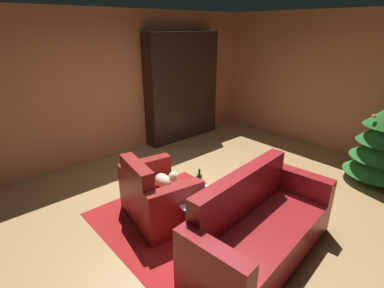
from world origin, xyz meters
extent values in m
plane|color=#AC8652|center=(0.00, 0.00, 0.00)|extent=(8.14, 8.14, 0.00)
cube|color=#D48050|center=(0.00, 3.42, 1.35)|extent=(5.42, 0.06, 2.70)
cube|color=#D48050|center=(-2.68, 0.00, 1.35)|extent=(0.06, 6.90, 2.70)
cube|color=#A21D1C|center=(0.14, -0.48, 0.00)|extent=(2.43, 1.89, 0.01)
cube|color=black|center=(-2.31, 1.58, 1.15)|extent=(0.03, 1.78, 2.29)
cube|color=black|center=(-2.46, 2.46, 1.15)|extent=(0.34, 0.03, 2.29)
cube|color=black|center=(-2.46, 0.70, 1.15)|extent=(0.34, 0.03, 2.29)
cube|color=black|center=(-2.46, 1.58, 0.01)|extent=(0.31, 1.73, 0.03)
cube|color=black|center=(-2.46, 1.58, 0.47)|extent=(0.31, 1.73, 0.03)
cube|color=black|center=(-2.46, 1.58, 0.92)|extent=(0.31, 1.73, 0.02)
cube|color=black|center=(-2.46, 1.58, 1.37)|extent=(0.31, 1.73, 0.02)
cube|color=black|center=(-2.46, 1.58, 1.82)|extent=(0.31, 1.73, 0.02)
cube|color=black|center=(-2.46, 1.58, 2.28)|extent=(0.31, 1.73, 0.03)
cube|color=black|center=(-2.59, 1.58, 1.29)|extent=(0.05, 1.16, 0.72)
cube|color=black|center=(-2.56, 1.58, 1.29)|extent=(0.03, 1.19, 0.75)
cube|color=#44392A|center=(-2.53, 2.37, 0.17)|extent=(0.18, 0.05, 0.29)
cube|color=#452D2D|center=(-2.52, 2.33, 0.17)|extent=(0.20, 0.04, 0.28)
cube|color=#357534|center=(-2.53, 2.27, 0.15)|extent=(0.18, 0.05, 0.24)
cube|color=#347F43|center=(-2.51, 2.22, 0.20)|extent=(0.21, 0.04, 0.35)
cube|color=#4C2928|center=(-2.53, 2.17, 0.14)|extent=(0.18, 0.05, 0.24)
cube|color=orange|center=(-2.52, 2.38, 0.65)|extent=(0.20, 0.03, 0.35)
cube|color=orange|center=(-2.51, 2.34, 0.67)|extent=(0.22, 0.03, 0.39)
cube|color=gold|center=(-2.52, 2.29, 0.61)|extent=(0.20, 0.05, 0.27)
cube|color=#358E4E|center=(-2.52, 2.24, 0.63)|extent=(0.21, 0.03, 0.30)
cube|color=#37734A|center=(-2.53, 2.21, 0.65)|extent=(0.19, 0.03, 0.34)
cube|color=orange|center=(-2.54, 2.16, 0.65)|extent=(0.16, 0.05, 0.34)
cube|color=#C19F98|center=(-2.53, 2.11, 0.66)|extent=(0.19, 0.04, 0.36)
cube|color=#1B7F7E|center=(-2.53, 2.06, 0.62)|extent=(0.18, 0.05, 0.28)
cube|color=#804299|center=(-2.52, 2.41, 2.02)|extent=(0.20, 0.04, 0.38)
cube|color=teal|center=(-2.53, 2.37, 1.98)|extent=(0.19, 0.03, 0.28)
cube|color=#A4B390|center=(-2.52, 2.33, 1.97)|extent=(0.20, 0.03, 0.27)
cube|color=red|center=(-2.52, 2.29, 1.97)|extent=(0.19, 0.05, 0.27)
cube|color=#A79F87|center=(-2.54, 2.24, 1.97)|extent=(0.16, 0.04, 0.26)
cube|color=maroon|center=(-0.31, -0.63, 0.21)|extent=(0.81, 0.85, 0.42)
cube|color=maroon|center=(-0.36, -0.91, 0.65)|extent=(0.72, 0.28, 0.46)
cube|color=maroon|center=(0.11, -0.70, 0.33)|extent=(0.28, 0.76, 0.67)
cube|color=maroon|center=(-0.73, -0.56, 0.33)|extent=(0.28, 0.76, 0.67)
ellipsoid|color=beige|center=(-0.33, -0.55, 0.51)|extent=(0.31, 0.22, 0.18)
sphere|color=beige|center=(-0.25, -0.43, 0.56)|extent=(0.13, 0.13, 0.13)
cube|color=maroon|center=(1.03, -0.22, 0.21)|extent=(0.94, 1.67, 0.42)
cube|color=maroon|center=(0.73, -0.25, 0.69)|extent=(0.33, 1.61, 0.53)
cube|color=maroon|center=(1.12, -1.10, 0.36)|extent=(0.80, 0.25, 0.71)
cube|color=maroon|center=(0.95, 0.66, 0.36)|extent=(0.80, 0.25, 0.71)
cylinder|color=black|center=(0.49, -0.38, 0.22)|extent=(0.04, 0.04, 0.44)
cylinder|color=black|center=(0.20, -0.21, 0.22)|extent=(0.04, 0.04, 0.44)
cylinder|color=black|center=(0.21, -0.54, 0.22)|extent=(0.04, 0.04, 0.44)
cylinder|color=silver|center=(0.30, -0.37, 0.45)|extent=(0.69, 0.69, 0.02)
cube|color=#4A8A54|center=(0.27, -0.37, 0.47)|extent=(0.19, 0.14, 0.02)
cube|color=navy|center=(0.25, -0.35, 0.49)|extent=(0.16, 0.17, 0.03)
cube|color=#3B7845|center=(0.27, -0.35, 0.52)|extent=(0.23, 0.16, 0.03)
cube|color=#3C4C94|center=(0.26, -0.36, 0.55)|extent=(0.19, 0.12, 0.03)
cylinder|color=#1B4F1E|center=(0.12, -0.31, 0.57)|extent=(0.07, 0.07, 0.23)
cylinder|color=#1B4F1E|center=(0.12, -0.31, 0.73)|extent=(0.03, 0.03, 0.08)
cylinder|color=brown|center=(1.27, 2.61, 0.08)|extent=(0.08, 0.08, 0.16)
cone|color=#266A28|center=(1.27, 2.61, 0.34)|extent=(1.03, 1.03, 0.36)
cone|color=#266A28|center=(1.27, 2.61, 0.60)|extent=(0.93, 0.93, 0.36)
sphere|color=yellow|center=(1.10, 2.37, 1.13)|extent=(0.06, 0.06, 0.06)
camera|label=1|loc=(2.45, -2.51, 2.40)|focal=27.40mm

